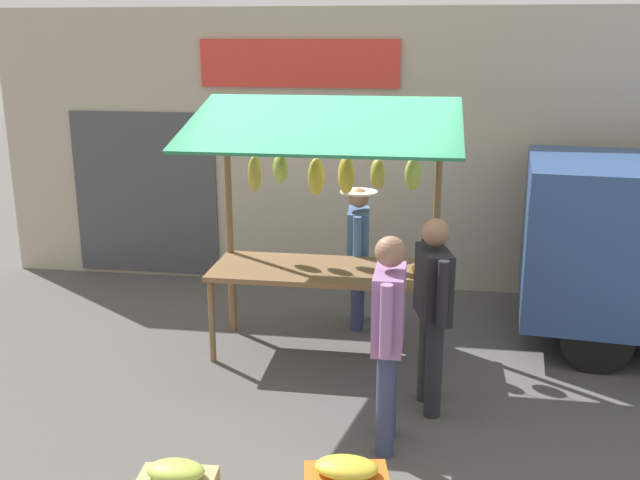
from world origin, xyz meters
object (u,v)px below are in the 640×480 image
object	(u,v)px
shopper_with_shopping_bag	(388,328)
market_stall	(328,199)
shopper_in_striped_shirt	(433,301)
vendor_with_sunhat	(358,247)

from	to	relation	value
shopper_with_shopping_bag	market_stall	bearing A→B (deg)	22.71
shopper_with_shopping_bag	shopper_in_striped_shirt	size ratio (longest dim) A/B	1.01
vendor_with_sunhat	shopper_with_shopping_bag	distance (m)	2.44
market_stall	shopper_with_shopping_bag	distance (m)	1.92
market_stall	shopper_in_striped_shirt	bearing A→B (deg)	134.42
market_stall	vendor_with_sunhat	size ratio (longest dim) A/B	1.63
market_stall	shopper_with_shopping_bag	world-z (taller)	market_stall
market_stall	vendor_with_sunhat	world-z (taller)	market_stall
vendor_with_sunhat	market_stall	bearing A→B (deg)	-21.69
market_stall	shopper_in_striped_shirt	xyz separation A→B (m)	(-1.02, 1.04, -0.60)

